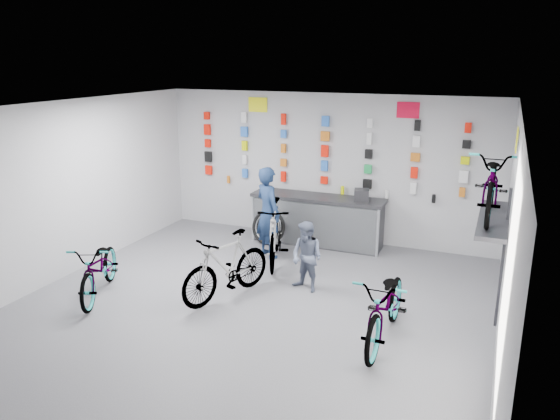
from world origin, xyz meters
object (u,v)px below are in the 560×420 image
at_px(clerk, 268,212).
at_px(customer, 307,257).
at_px(bike_center, 226,266).
at_px(bike_service, 275,233).
at_px(bike_right, 387,306).
at_px(bike_left, 99,268).
at_px(counter, 317,221).

xyz_separation_m(clerk, customer, (1.22, -1.22, -0.29)).
xyz_separation_m(bike_center, customer, (1.07, 0.74, 0.05)).
height_order(bike_center, clerk, clerk).
xyz_separation_m(bike_service, customer, (0.97, -0.97, 0.00)).
relative_size(bike_service, clerk, 1.10).
distance_m(bike_right, customer, 1.92).
distance_m(clerk, customer, 1.75).
height_order(bike_service, clerk, clerk).
height_order(bike_center, bike_service, bike_service).
distance_m(bike_left, bike_right, 4.51).
xyz_separation_m(counter, bike_service, (-0.39, -1.28, 0.09)).
bearing_deg(clerk, counter, -86.90).
relative_size(counter, bike_service, 1.41).
distance_m(counter, bike_service, 1.34).
xyz_separation_m(counter, bike_left, (-2.38, -3.69, -0.02)).
bearing_deg(counter, clerk, -121.80).
bearing_deg(bike_service, bike_right, -58.90).
relative_size(counter, bike_center, 1.53).
relative_size(bike_right, customer, 1.67).
bearing_deg(bike_service, bike_center, -112.14).
bearing_deg(customer, clerk, 154.60).
distance_m(bike_left, bike_service, 3.13).
bearing_deg(bike_right, clerk, 140.09).
distance_m(counter, customer, 2.32).
bearing_deg(bike_service, bike_left, -148.33).
distance_m(counter, bike_right, 4.00).
xyz_separation_m(counter, clerk, (-0.64, -1.03, 0.38)).
height_order(counter, customer, customer).
bearing_deg(counter, bike_service, -106.90).
relative_size(bike_left, bike_service, 0.92).
bearing_deg(bike_left, bike_center, -3.38).
bearing_deg(bike_right, bike_service, 140.67).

